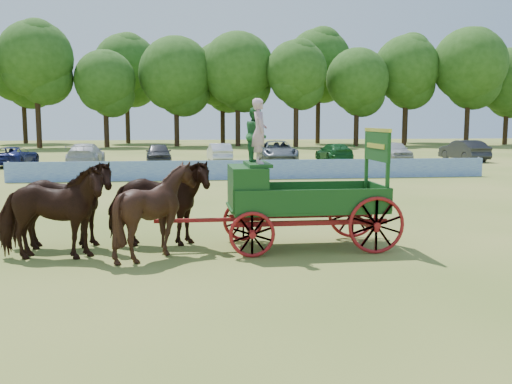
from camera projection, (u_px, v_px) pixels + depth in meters
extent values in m
plane|color=#9C9146|center=(398.00, 258.00, 13.28)|extent=(160.00, 160.00, 0.00)
imported|color=black|center=(50.00, 212.00, 13.00)|extent=(2.71, 1.42, 2.21)
imported|color=black|center=(60.00, 205.00, 14.08)|extent=(2.66, 1.28, 2.21)
imported|color=black|center=(157.00, 210.00, 13.31)|extent=(2.11, 1.90, 2.21)
imported|color=black|center=(158.00, 204.00, 14.39)|extent=(2.66, 1.30, 2.21)
cube|color=maroon|center=(247.00, 225.00, 14.19)|extent=(0.12, 2.00, 0.12)
cube|color=maroon|center=(364.00, 222.00, 14.58)|extent=(0.12, 2.00, 0.12)
cube|color=maroon|center=(311.00, 223.00, 13.83)|extent=(3.80, 0.10, 0.12)
cube|color=maroon|center=(302.00, 215.00, 14.91)|extent=(3.80, 0.10, 0.12)
cube|color=maroon|center=(211.00, 220.00, 14.06)|extent=(2.80, 0.09, 0.09)
cube|color=#174518|center=(307.00, 208.00, 14.34)|extent=(3.80, 1.80, 0.10)
cube|color=#174518|center=(315.00, 201.00, 13.43)|extent=(3.80, 0.06, 0.55)
cube|color=#174518|center=(300.00, 192.00, 15.16)|extent=(3.80, 0.06, 0.55)
cube|color=#174518|center=(379.00, 195.00, 14.54)|extent=(0.06, 1.80, 0.55)
cube|color=#174518|center=(247.00, 187.00, 14.07)|extent=(0.85, 1.70, 1.05)
cube|color=#174518|center=(257.00, 164.00, 14.03)|extent=(0.55, 1.50, 0.08)
cube|color=#174518|center=(232.00, 196.00, 14.05)|extent=(0.10, 1.60, 0.65)
cube|color=#174518|center=(239.00, 207.00, 14.11)|extent=(0.55, 1.60, 0.06)
cube|color=#174518|center=(388.00, 173.00, 13.66)|extent=(0.08, 0.08, 1.80)
cube|color=#174518|center=(366.00, 167.00, 15.23)|extent=(0.08, 0.08, 1.80)
cube|color=#174518|center=(377.00, 146.00, 14.37)|extent=(0.07, 1.75, 0.75)
cube|color=yellow|center=(378.00, 130.00, 14.32)|extent=(0.08, 1.80, 0.09)
cube|color=yellow|center=(376.00, 146.00, 14.37)|extent=(0.02, 1.30, 0.12)
torus|color=maroon|center=(252.00, 235.00, 13.26)|extent=(1.09, 0.09, 1.09)
torus|color=maroon|center=(243.00, 220.00, 15.13)|extent=(1.09, 0.09, 1.09)
torus|color=maroon|center=(376.00, 225.00, 13.63)|extent=(1.39, 0.09, 1.39)
torus|color=maroon|center=(353.00, 212.00, 15.50)|extent=(1.39, 0.09, 1.39)
imported|color=#CF9EB2|center=(259.00, 131.00, 13.59)|extent=(0.37, 0.57, 1.55)
imported|color=#286B32|center=(256.00, 135.00, 14.29)|extent=(0.51, 0.66, 1.36)
cube|color=#2043B2|center=(256.00, 170.00, 30.79)|extent=(26.00, 0.08, 1.05)
imported|color=navy|center=(14.00, 156.00, 39.43)|extent=(2.62, 5.03, 1.35)
imported|color=silver|center=(86.00, 154.00, 40.53)|extent=(2.20, 5.35, 1.55)
imported|color=#333338|center=(158.00, 153.00, 41.75)|extent=(2.04, 4.55, 1.52)
imported|color=silver|center=(219.00, 153.00, 43.31)|extent=(1.78, 4.43, 1.43)
imported|color=slate|center=(277.00, 151.00, 43.50)|extent=(2.90, 5.90, 1.61)
imported|color=#144C1E|center=(334.00, 152.00, 44.16)|extent=(2.21, 4.86, 1.38)
imported|color=#B2B2B7|center=(394.00, 151.00, 44.89)|extent=(1.96, 4.56, 1.53)
imported|color=#262628|center=(464.00, 150.00, 44.59)|extent=(2.06, 5.05, 1.63)
cylinder|color=#382314|center=(39.00, 124.00, 64.87)|extent=(0.60, 0.60, 5.50)
sphere|color=#224A13|center=(35.00, 58.00, 63.94)|extent=(8.37, 8.37, 8.37)
cylinder|color=#382314|center=(106.00, 129.00, 66.63)|extent=(0.60, 0.60, 4.20)
sphere|color=#224A13|center=(105.00, 80.00, 65.92)|extent=(7.03, 7.03, 7.03)
cylinder|color=#382314|center=(177.00, 127.00, 68.86)|extent=(0.60, 0.60, 4.73)
sphere|color=#224A13|center=(176.00, 73.00, 68.06)|extent=(8.83, 8.83, 8.83)
cylinder|color=#382314|center=(238.00, 125.00, 69.21)|extent=(0.60, 0.60, 5.07)
sphere|color=#224A13|center=(238.00, 68.00, 68.36)|extent=(8.76, 8.76, 8.76)
cylinder|color=#382314|center=(296.00, 126.00, 67.46)|extent=(0.60, 0.60, 4.82)
sphere|color=#224A13|center=(296.00, 71.00, 66.65)|extent=(7.17, 7.17, 7.17)
cylinder|color=#382314|center=(356.00, 128.00, 69.45)|extent=(0.60, 0.60, 4.37)
sphere|color=#224A13|center=(357.00, 79.00, 68.71)|extent=(7.54, 7.54, 7.54)
cylinder|color=#382314|center=(405.00, 125.00, 71.47)|extent=(0.60, 0.60, 5.17)
sphere|color=#224A13|center=(406.00, 68.00, 70.60)|extent=(8.11, 8.11, 8.11)
cylinder|color=#382314|center=(467.00, 124.00, 70.56)|extent=(0.60, 0.60, 5.39)
sphere|color=#224A13|center=(470.00, 64.00, 69.65)|extent=(9.02, 9.02, 9.02)
cylinder|color=#382314|center=(505.00, 127.00, 73.89)|extent=(0.60, 0.60, 4.47)
sphere|color=#224A13|center=(508.00, 80.00, 73.13)|extent=(8.25, 8.25, 8.25)
cylinder|color=#382314|center=(25.00, 123.00, 77.25)|extent=(0.60, 0.60, 5.58)
sphere|color=#224A13|center=(22.00, 67.00, 76.31)|extent=(9.21, 9.21, 9.21)
cylinder|color=#382314|center=(128.00, 123.00, 77.53)|extent=(0.60, 0.60, 5.62)
sphere|color=#224A13|center=(126.00, 66.00, 76.58)|extent=(8.74, 8.74, 8.74)
cylinder|color=#382314|center=(223.00, 125.00, 75.43)|extent=(0.60, 0.60, 4.99)
sphere|color=#224A13|center=(222.00, 74.00, 74.58)|extent=(8.42, 8.42, 8.42)
cylinder|color=#382314|center=(318.00, 121.00, 76.71)|extent=(0.60, 0.60, 5.95)
sphere|color=#224A13|center=(319.00, 61.00, 75.71)|extent=(8.53, 8.53, 8.53)
cylinder|color=#382314|center=(406.00, 122.00, 80.35)|extent=(0.60, 0.60, 5.85)
sphere|color=#224A13|center=(407.00, 65.00, 79.36)|extent=(8.35, 8.35, 8.35)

